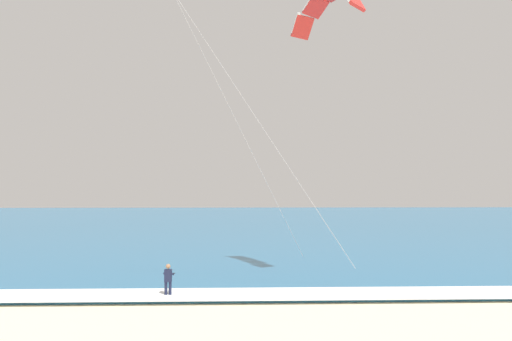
# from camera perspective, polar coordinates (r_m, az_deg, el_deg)

# --- Properties ---
(sea) EXTENTS (200.00, 120.00, 0.20)m
(sea) POSITION_cam_1_polar(r_m,az_deg,el_deg) (83.59, -5.35, -5.72)
(sea) COLOR teal
(sea) RESTS_ON ground
(surf_foam) EXTENTS (200.00, 2.89, 0.04)m
(surf_foam) POSITION_cam_1_polar(r_m,az_deg,el_deg) (25.27, -13.41, -13.56)
(surf_foam) COLOR white
(surf_foam) RESTS_ON sea
(surfboard) EXTENTS (0.49, 1.42, 0.09)m
(surfboard) POSITION_cam_1_polar(r_m,az_deg,el_deg) (24.95, -9.97, -14.20)
(surfboard) COLOR #E04C38
(surfboard) RESTS_ON ground
(kitesurfer) EXTENTS (0.55, 0.53, 1.69)m
(kitesurfer) POSITION_cam_1_polar(r_m,az_deg,el_deg) (24.79, -9.95, -12.12)
(kitesurfer) COLOR #191E38
(kitesurfer) RESTS_ON ground
(kite_primary) EXTENTS (10.01, 6.25, 15.52)m
(kite_primary) POSITION_cam_1_polar(r_m,az_deg,el_deg) (30.32, 8.06, 18.15)
(kite_primary) COLOR red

